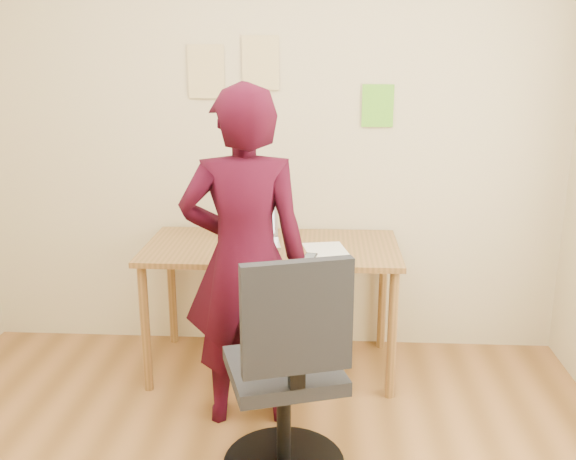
# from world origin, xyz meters

# --- Properties ---
(room) EXTENTS (3.58, 3.58, 2.78)m
(room) POSITION_xyz_m (0.00, 0.00, 1.35)
(room) COLOR brown
(room) RESTS_ON ground
(desk) EXTENTS (1.40, 0.70, 0.74)m
(desk) POSITION_xyz_m (0.05, 1.38, 0.65)
(desk) COLOR olive
(desk) RESTS_ON ground
(laptop) EXTENTS (0.35, 0.32, 0.23)m
(laptop) POSITION_xyz_m (-0.07, 1.43, 0.79)
(laptop) COLOR silver
(laptop) RESTS_ON desk
(paper_sheet) EXTENTS (0.28, 0.35, 0.00)m
(paper_sheet) POSITION_xyz_m (0.35, 1.30, 0.74)
(paper_sheet) COLOR white
(paper_sheet) RESTS_ON desk
(phone) EXTENTS (0.08, 0.13, 0.01)m
(phone) POSITION_xyz_m (0.27, 1.17, 0.74)
(phone) COLOR black
(phone) RESTS_ON desk
(wall_note_left) EXTENTS (0.21, 0.00, 0.30)m
(wall_note_left) POSITION_xyz_m (-0.35, 1.74, 1.66)
(wall_note_left) COLOR #D5BC7F
(wall_note_left) RESTS_ON room
(wall_note_mid) EXTENTS (0.21, 0.00, 0.30)m
(wall_note_mid) POSITION_xyz_m (-0.04, 1.74, 1.71)
(wall_note_mid) COLOR #D5BC7F
(wall_note_mid) RESTS_ON room
(wall_note_right) EXTENTS (0.18, 0.00, 0.24)m
(wall_note_right) POSITION_xyz_m (0.63, 1.74, 1.47)
(wall_note_right) COLOR #64C22B
(wall_note_right) RESTS_ON room
(office_chair) EXTENTS (0.57, 0.58, 1.03)m
(office_chair) POSITION_xyz_m (0.20, 0.38, 0.44)
(office_chair) COLOR black
(office_chair) RESTS_ON ground
(person) EXTENTS (0.64, 0.46, 1.65)m
(person) POSITION_xyz_m (-0.03, 0.86, 0.83)
(person) COLOR #320615
(person) RESTS_ON ground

